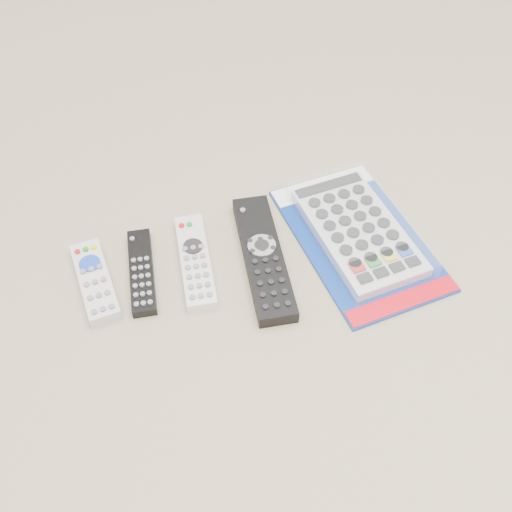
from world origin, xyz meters
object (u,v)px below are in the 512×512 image
object	(u,v)px
remote_silver_dvd	(195,261)
jumbo_remote_packaged	(358,230)
remote_large_black	(263,257)
remote_small_grey	(95,281)
remote_slim_black	(142,272)

from	to	relation	value
remote_silver_dvd	jumbo_remote_packaged	world-z (taller)	jumbo_remote_packaged
remote_large_black	jumbo_remote_packaged	world-z (taller)	jumbo_remote_packaged
remote_small_grey	remote_silver_dvd	distance (m)	0.15
remote_slim_black	remote_large_black	bearing A→B (deg)	-2.71
remote_small_grey	remote_silver_dvd	bearing A→B (deg)	-7.39
jumbo_remote_packaged	remote_small_grey	bearing A→B (deg)	170.97
remote_silver_dvd	remote_small_grey	bearing A→B (deg)	-176.05
remote_silver_dvd	remote_large_black	bearing A→B (deg)	-7.91
remote_small_grey	remote_large_black	bearing A→B (deg)	-12.23
remote_slim_black	jumbo_remote_packaged	bearing A→B (deg)	2.20
remote_large_black	remote_slim_black	bearing A→B (deg)	177.38
remote_silver_dvd	remote_large_black	world-z (taller)	remote_large_black
remote_small_grey	jumbo_remote_packaged	xyz separation A→B (m)	(0.42, -0.05, 0.01)
remote_small_grey	remote_large_black	size ratio (longest dim) A/B	0.61
remote_small_grey	remote_large_black	distance (m)	0.26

